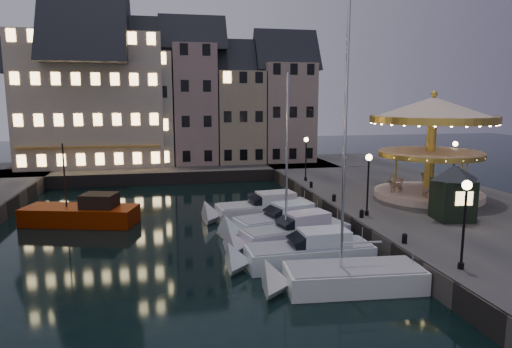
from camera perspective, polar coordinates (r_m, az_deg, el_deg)
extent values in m
plane|color=black|center=(28.95, 1.26, -8.89)|extent=(160.00, 160.00, 0.00)
cube|color=#474442|center=(39.40, 19.51, -3.50)|extent=(16.00, 56.00, 1.30)
cube|color=#474442|center=(55.47, -13.38, 0.41)|extent=(44.00, 12.00, 1.30)
cube|color=#47423A|center=(35.97, 8.50, -4.26)|extent=(0.15, 44.00, 1.30)
cube|color=#47423A|center=(49.52, -11.27, -0.58)|extent=(48.00, 0.15, 1.30)
cylinder|color=black|center=(23.52, 24.23, -10.41)|extent=(0.28, 0.28, 0.30)
cylinder|color=black|center=(23.01, 24.52, -6.29)|extent=(0.12, 0.12, 3.80)
sphere|color=#FFD18C|center=(22.57, 24.88, -1.27)|extent=(0.44, 0.44, 0.44)
cylinder|color=black|center=(31.76, 13.67, -4.78)|extent=(0.28, 0.28, 0.30)
cylinder|color=black|center=(31.39, 13.79, -1.68)|extent=(0.12, 0.12, 3.80)
sphere|color=#FFD18C|center=(31.07, 13.94, 2.04)|extent=(0.44, 0.44, 0.44)
cylinder|color=black|center=(44.06, 6.21, -0.62)|extent=(0.28, 0.28, 0.30)
cylinder|color=black|center=(43.79, 6.25, 1.63)|extent=(0.12, 0.12, 3.80)
sphere|color=#FFD18C|center=(43.56, 6.30, 4.30)|extent=(0.44, 0.44, 0.44)
cylinder|color=black|center=(43.32, 23.32, -1.52)|extent=(0.28, 0.28, 0.30)
cylinder|color=black|center=(43.04, 23.47, 0.77)|extent=(0.12, 0.12, 3.80)
sphere|color=#FFD18C|center=(42.81, 23.65, 3.48)|extent=(0.44, 0.44, 0.44)
cylinder|color=black|center=(26.36, 18.07, -7.80)|extent=(0.28, 0.28, 0.40)
sphere|color=black|center=(26.30, 18.09, -7.34)|extent=(0.30, 0.30, 0.30)
cylinder|color=black|center=(31.06, 13.06, -4.98)|extent=(0.28, 0.28, 0.40)
sphere|color=black|center=(31.01, 13.08, -4.58)|extent=(0.30, 0.30, 0.30)
cylinder|color=black|center=(35.54, 9.72, -3.05)|extent=(0.28, 0.28, 0.40)
sphere|color=black|center=(35.49, 9.72, -2.71)|extent=(0.30, 0.30, 0.30)
cylinder|color=black|center=(40.60, 6.91, -1.43)|extent=(0.28, 0.28, 0.40)
sphere|color=black|center=(40.56, 6.91, -1.12)|extent=(0.30, 0.30, 0.30)
cube|color=gray|center=(58.39, -24.98, 6.30)|extent=(5.00, 8.00, 11.00)
cube|color=gray|center=(57.37, -19.67, 7.09)|extent=(5.60, 8.00, 12.00)
cube|color=#ADA68F|center=(56.84, -13.60, 7.86)|extent=(6.20, 8.00, 13.00)
cube|color=gray|center=(56.93, -7.77, 8.54)|extent=(5.00, 8.00, 14.00)
cube|color=#9C8E6F|center=(57.60, -2.28, 7.13)|extent=(5.60, 8.00, 11.00)
cube|color=gray|center=(58.87, 3.59, 7.66)|extent=(6.20, 8.00, 12.00)
cube|color=beige|center=(57.33, -19.71, 8.59)|extent=(16.00, 9.00, 15.00)
cube|color=white|center=(23.03, 12.10, -12.85)|extent=(6.75, 3.04, 1.30)
cube|color=gray|center=(22.78, 12.16, -11.29)|extent=(6.41, 2.81, 0.10)
cylinder|color=silver|center=(21.25, 11.02, 3.17)|extent=(0.14, 0.14, 11.49)
cube|color=silver|center=(25.75, 6.67, -10.26)|extent=(7.04, 2.51, 1.30)
cube|color=gray|center=(25.53, 6.70, -8.84)|extent=(6.69, 2.31, 0.10)
cube|color=silver|center=(25.69, 8.49, -7.76)|extent=(2.70, 1.81, 0.80)
cube|color=black|center=(25.25, 5.51, -8.24)|extent=(1.22, 1.66, 0.94)
cube|color=silver|center=(29.21, 4.98, -7.83)|extent=(7.31, 3.71, 1.30)
cube|color=gray|center=(29.02, 4.99, -6.57)|extent=(6.93, 3.46, 0.10)
cube|color=silver|center=(29.33, 6.43, -5.55)|extent=(2.96, 2.15, 0.80)
cube|color=black|center=(28.66, 4.03, -6.07)|extent=(1.50, 1.69, 0.94)
cylinder|color=silver|center=(27.74, 3.88, 2.63)|extent=(0.14, 0.14, 9.45)
cube|color=silver|center=(31.70, 3.25, -6.42)|extent=(6.87, 4.03, 1.30)
cube|color=gray|center=(31.52, 3.26, -5.25)|extent=(6.51, 3.76, 0.10)
cube|color=silver|center=(31.80, 4.48, -4.33)|extent=(2.84, 2.42, 0.80)
cube|color=black|center=(31.20, 2.44, -4.77)|extent=(1.51, 1.96, 0.91)
cube|color=silver|center=(35.32, 1.12, -4.75)|extent=(7.62, 3.32, 1.30)
cube|color=#94979B|center=(35.16, 1.12, -3.69)|extent=(7.23, 3.08, 0.10)
cube|color=silver|center=(35.37, 2.48, -2.90)|extent=(3.00, 2.17, 0.80)
cube|color=black|center=(34.90, 0.21, -3.23)|extent=(1.43, 1.86, 0.97)
cube|color=#741B00|center=(35.87, -21.09, -5.00)|extent=(8.55, 4.92, 1.50)
cube|color=black|center=(34.98, -18.99, -3.22)|extent=(2.82, 2.52, 1.08)
cylinder|color=black|center=(35.73, -22.82, -0.33)|extent=(0.12, 0.12, 4.85)
cylinder|color=beige|center=(38.87, 20.68, -2.37)|extent=(8.34, 8.34, 0.52)
cylinder|color=gold|center=(38.35, 20.98, 2.75)|extent=(0.73, 0.73, 6.46)
cylinder|color=beige|center=(38.36, 20.97, 2.59)|extent=(7.71, 7.71, 0.19)
cylinder|color=gold|center=(38.38, 20.96, 2.32)|extent=(8.01, 8.01, 0.36)
cone|color=beige|center=(38.14, 21.28, 7.73)|extent=(9.59, 9.59, 1.67)
cylinder|color=gold|center=(38.17, 21.20, 6.40)|extent=(9.59, 9.59, 0.52)
sphere|color=gold|center=(38.14, 21.37, 9.29)|extent=(0.52, 0.52, 0.52)
imported|color=beige|center=(40.97, 23.41, -0.85)|extent=(1.74, 1.26, 1.04)
cube|color=black|center=(32.15, 23.38, -2.99)|extent=(2.47, 2.47, 2.63)
pyramid|color=black|center=(31.77, 23.65, 1.08)|extent=(3.51, 3.51, 0.99)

